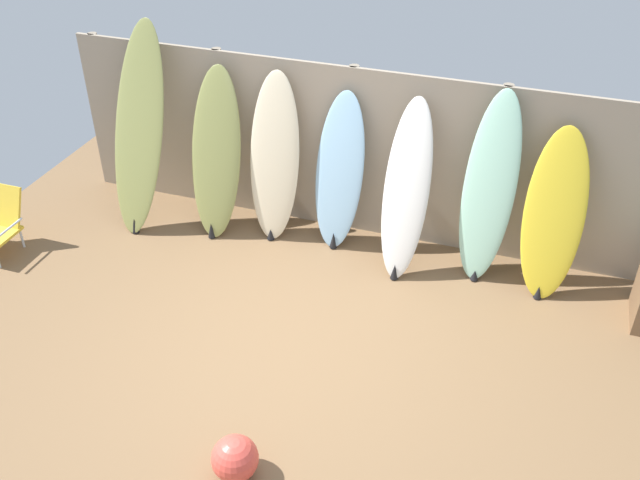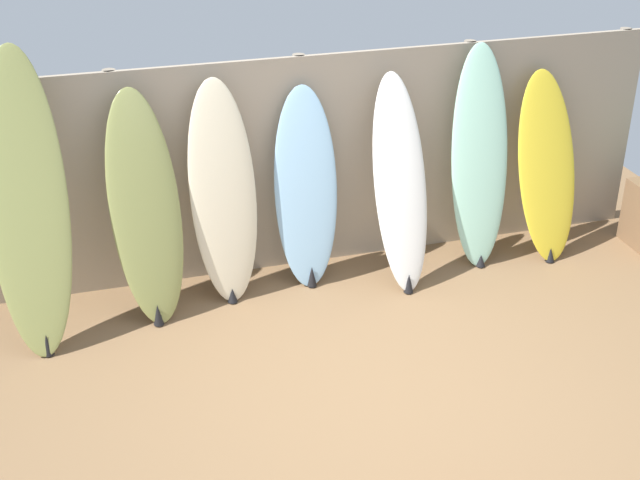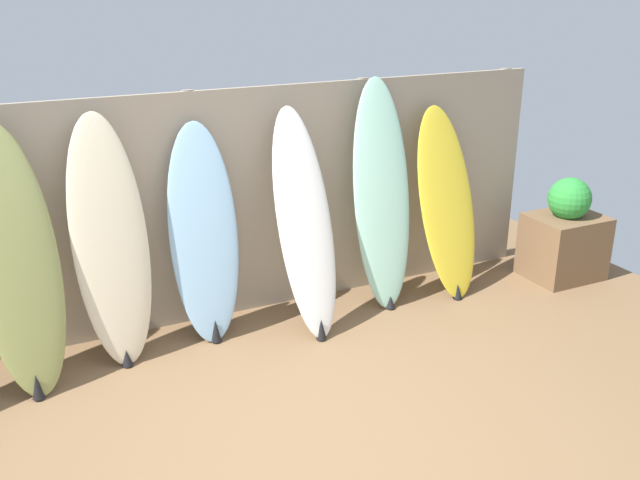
{
  "view_description": "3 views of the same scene",
  "coord_description": "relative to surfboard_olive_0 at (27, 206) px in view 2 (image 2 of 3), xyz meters",
  "views": [
    {
      "loc": [
        1.78,
        -4.19,
        4.27
      ],
      "look_at": [
        0.21,
        0.41,
        0.9
      ],
      "focal_mm": 40.0,
      "sensor_mm": 36.0,
      "label": 1
    },
    {
      "loc": [
        -1.69,
        -4.48,
        3.73
      ],
      "look_at": [
        -0.17,
        0.84,
        0.82
      ],
      "focal_mm": 50.0,
      "sensor_mm": 36.0,
      "label": 2
    },
    {
      "loc": [
        -1.38,
        -3.03,
        2.59
      ],
      "look_at": [
        0.38,
        0.64,
        1.06
      ],
      "focal_mm": 40.0,
      "sensor_mm": 36.0,
      "label": 3
    }
  ],
  "objects": [
    {
      "name": "ground",
      "position": [
        2.12,
        -1.49,
        -1.04
      ],
      "size": [
        7.68,
        7.68,
        0.0
      ],
      "primitive_type": "plane",
      "color": "brown"
    },
    {
      "name": "fence_back",
      "position": [
        2.12,
        0.52,
        -0.14
      ],
      "size": [
        6.08,
        0.11,
        1.8
      ],
      "color": "gray",
      "rests_on": "ground"
    },
    {
      "name": "surfboard_olive_0",
      "position": [
        0.0,
        0.0,
        0.0
      ],
      "size": [
        0.61,
        0.85,
        2.1
      ],
      "color": "olive",
      "rests_on": "ground"
    },
    {
      "name": "surfboard_olive_1",
      "position": [
        0.81,
        0.09,
        -0.18
      ],
      "size": [
        0.58,
        0.66,
        1.73
      ],
      "color": "olive",
      "rests_on": "ground"
    },
    {
      "name": "surfboard_cream_2",
      "position": [
        1.42,
        0.19,
        -0.18
      ],
      "size": [
        0.54,
        0.47,
        1.74
      ],
      "color": "beige",
      "rests_on": "ground"
    },
    {
      "name": "surfboard_skyblue_3",
      "position": [
        2.09,
        0.24,
        -0.25
      ],
      "size": [
        0.54,
        0.46,
        1.61
      ],
      "color": "#8CB7D6",
      "rests_on": "ground"
    },
    {
      "name": "surfboard_white_4",
      "position": [
        2.81,
        0.05,
        -0.21
      ],
      "size": [
        0.44,
        0.69,
        1.68
      ],
      "color": "white",
      "rests_on": "ground"
    },
    {
      "name": "surfboard_seafoam_5",
      "position": [
        3.55,
        0.19,
        -0.13
      ],
      "size": [
        0.52,
        0.5,
        1.84
      ],
      "color": "#9ED6BC",
      "rests_on": "ground"
    },
    {
      "name": "surfboard_yellow_6",
      "position": [
        4.16,
        0.14,
        -0.26
      ],
      "size": [
        0.59,
        0.59,
        1.58
      ],
      "color": "yellow",
      "rests_on": "ground"
    }
  ]
}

